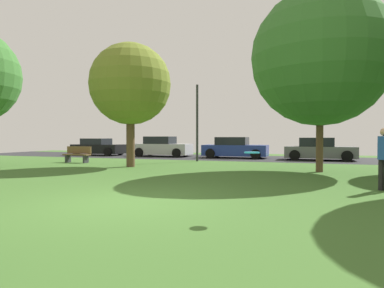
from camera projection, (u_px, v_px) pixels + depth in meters
ground_plane at (128, 203)px, 7.23m from camera, size 44.00×44.00×0.00m
road_strip at (250, 158)px, 22.31m from camera, size 44.00×6.40×0.01m
oak_tree_center at (130, 84)px, 15.90m from camera, size 3.90×3.90×5.92m
oak_tree_left at (320, 58)px, 13.52m from camera, size 5.58×5.58×7.47m
frisbee_disc at (252, 153)px, 5.88m from camera, size 0.28×0.28×0.03m
parked_car_black at (98, 147)px, 25.99m from camera, size 4.04×1.94×1.31m
parked_car_silver at (162, 147)px, 24.43m from camera, size 4.18×2.01×1.46m
parked_car_blue at (235, 148)px, 22.71m from camera, size 4.34×1.98×1.42m
parked_car_grey at (319, 150)px, 20.50m from camera, size 4.14×2.02×1.39m
park_bench at (78, 154)px, 18.53m from camera, size 1.60×0.45×0.90m
street_lamp_post at (197, 123)px, 19.51m from camera, size 0.14×0.14×4.50m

